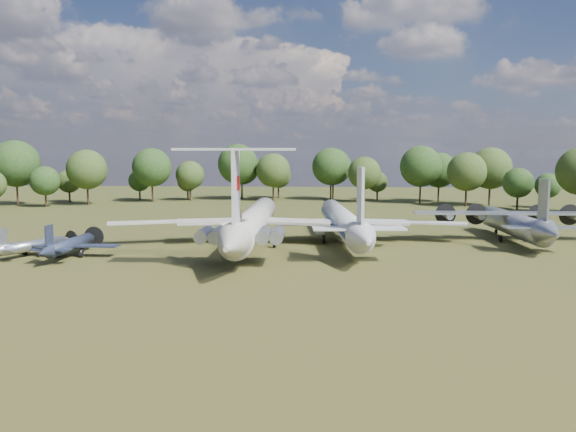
# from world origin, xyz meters

# --- Properties ---
(ground) EXTENTS (300.00, 300.00, 0.00)m
(ground) POSITION_xyz_m (0.00, 0.00, 0.00)
(ground) COLOR #243913
(ground) RESTS_ON ground
(il62_airliner) EXTENTS (44.34, 56.98, 5.50)m
(il62_airliner) POSITION_xyz_m (2.06, 2.44, 2.75)
(il62_airliner) COLOR #B9B8B4
(il62_airliner) RESTS_ON ground
(tu104_jet) EXTENTS (41.80, 53.23, 5.02)m
(tu104_jet) POSITION_xyz_m (15.29, 6.34, 2.51)
(tu104_jet) COLOR silver
(tu104_jet) RESTS_ON ground
(an12_transport) EXTENTS (30.33, 33.81, 4.40)m
(an12_transport) POSITION_xyz_m (41.54, 8.75, 2.20)
(an12_transport) COLOR #ADAFB5
(an12_transport) RESTS_ON ground
(small_prop_west) EXTENTS (12.47, 16.88, 2.46)m
(small_prop_west) POSITION_xyz_m (-20.59, -8.58, 1.23)
(small_prop_west) COLOR black
(small_prop_west) RESTS_ON ground
(small_prop_northwest) EXTENTS (15.29, 17.23, 2.09)m
(small_prop_northwest) POSITION_xyz_m (-25.93, -7.91, 1.04)
(small_prop_northwest) COLOR #9B9DA3
(small_prop_northwest) RESTS_ON ground
(person_on_il62) EXTENTS (0.61, 0.43, 1.58)m
(person_on_il62) POSITION_xyz_m (2.40, -12.95, 6.29)
(person_on_il62) COLOR olive
(person_on_il62) RESTS_ON il62_airliner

